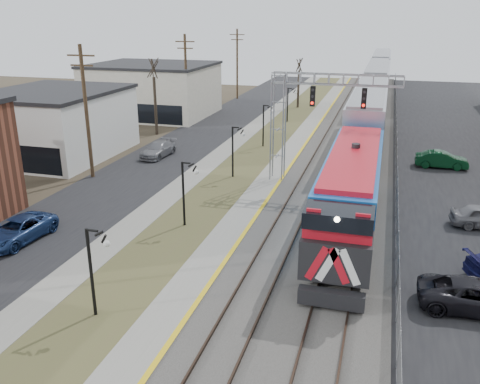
% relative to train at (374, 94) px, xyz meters
% --- Properties ---
extents(street_west, '(7.00, 120.00, 0.04)m').
position_rel_train_xyz_m(street_west, '(-17.00, -20.38, -2.90)').
color(street_west, black).
rests_on(street_west, ground).
extents(sidewalk, '(2.00, 120.00, 0.08)m').
position_rel_train_xyz_m(sidewalk, '(-12.50, -20.38, -2.88)').
color(sidewalk, gray).
rests_on(sidewalk, ground).
extents(grass_median, '(4.00, 120.00, 0.06)m').
position_rel_train_xyz_m(grass_median, '(-9.50, -20.38, -2.89)').
color(grass_median, '#4F502B').
rests_on(grass_median, ground).
extents(platform, '(2.00, 120.00, 0.24)m').
position_rel_train_xyz_m(platform, '(-6.50, -20.38, -2.80)').
color(platform, gray).
rests_on(platform, ground).
extents(ballast_bed, '(8.00, 120.00, 0.20)m').
position_rel_train_xyz_m(ballast_bed, '(-1.50, -20.38, -2.82)').
color(ballast_bed, '#595651').
rests_on(ballast_bed, ground).
extents(platform_edge, '(0.24, 120.00, 0.01)m').
position_rel_train_xyz_m(platform_edge, '(-5.62, -20.38, -2.67)').
color(platform_edge, gold).
rests_on(platform_edge, platform).
extents(track_near, '(1.58, 120.00, 0.15)m').
position_rel_train_xyz_m(track_near, '(-3.50, -20.38, -2.64)').
color(track_near, '#2D2119').
rests_on(track_near, ballast_bed).
extents(track_far, '(1.58, 120.00, 0.15)m').
position_rel_train_xyz_m(track_far, '(-0.00, -20.38, -2.64)').
color(track_far, '#2D2119').
rests_on(track_far, ballast_bed).
extents(train, '(3.00, 85.85, 5.33)m').
position_rel_train_xyz_m(train, '(0.00, 0.00, 0.00)').
color(train, '#155AB2').
rests_on(train, ground).
extents(signal_gantry, '(9.00, 1.07, 8.15)m').
position_rel_train_xyz_m(signal_gantry, '(-4.28, -27.38, 2.67)').
color(signal_gantry, gray).
rests_on(signal_gantry, ground).
extents(lampposts, '(0.14, 62.14, 4.00)m').
position_rel_train_xyz_m(lampposts, '(-9.50, -37.09, -0.92)').
color(lampposts, black).
rests_on(lampposts, ground).
extents(utility_poles, '(0.28, 80.28, 10.00)m').
position_rel_train_xyz_m(utility_poles, '(-20.00, -30.38, 2.08)').
color(utility_poles, '#4C3823').
rests_on(utility_poles, ground).
extents(fence, '(0.04, 120.00, 1.60)m').
position_rel_train_xyz_m(fence, '(2.70, -20.38, -2.12)').
color(fence, gray).
rests_on(fence, ground).
extents(buildings_west, '(14.00, 67.00, 7.00)m').
position_rel_train_xyz_m(buildings_west, '(-26.50, -31.17, 0.09)').
color(buildings_west, beige).
rests_on(buildings_west, ground).
extents(bare_trees, '(12.30, 42.30, 5.95)m').
position_rel_train_xyz_m(bare_trees, '(-18.16, -16.46, -0.22)').
color(bare_trees, '#382D23').
rests_on(bare_trees, ground).
extents(car_lot_c, '(4.95, 2.38, 1.36)m').
position_rel_train_xyz_m(car_lot_c, '(5.96, -42.56, -2.24)').
color(car_lot_c, black).
rests_on(car_lot_c, ground).
extents(car_lot_f, '(4.15, 1.46, 1.37)m').
position_rel_train_xyz_m(car_lot_f, '(6.28, -20.27, -2.24)').
color(car_lot_f, '#0A361B').
rests_on(car_lot_f, ground).
extents(car_street_a, '(2.54, 4.87, 1.31)m').
position_rel_train_xyz_m(car_street_a, '(-17.55, -42.03, -2.26)').
color(car_street_a, navy).
rests_on(car_street_a, ground).
extents(car_street_b, '(2.14, 4.55, 1.28)m').
position_rel_train_xyz_m(car_street_b, '(-17.59, -23.50, -2.28)').
color(car_street_b, slate).
rests_on(car_street_b, ground).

